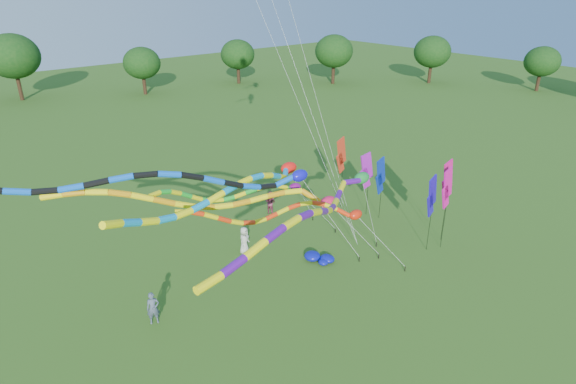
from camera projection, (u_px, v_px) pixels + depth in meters
ground at (383, 297)px, 23.89m from camera, size 160.00×160.00×0.00m
tree_ring at (396, 207)px, 21.32m from camera, size 114.38×120.70×8.90m
tube_kite_red at (295, 214)px, 22.49m from camera, size 11.00×3.92×6.20m
tube_kite_orange at (234, 200)px, 23.26m from camera, size 14.81×6.45×6.83m
tube_kite_purple at (326, 204)px, 18.69m from camera, size 14.87×6.42×8.30m
tube_kite_blue at (198, 181)px, 20.45m from camera, size 16.12×4.25×8.31m
tube_kite_cyan at (244, 185)px, 22.60m from camera, size 14.80×5.91×7.73m
tube_kite_green at (250, 191)px, 25.15m from camera, size 11.10×1.69×6.04m
banner_pole_blue_b at (381, 176)px, 30.44m from camera, size 1.16×0.27×4.32m
banner_pole_blue_a at (432, 196)px, 26.56m from camera, size 1.15×0.30×4.75m
banner_pole_magenta_b at (447, 181)px, 27.40m from camera, size 1.16×0.15×5.23m
banner_pole_violet at (366, 171)px, 30.95m from camera, size 1.16×0.20×4.44m
banner_pole_red at (341, 156)px, 31.70m from camera, size 1.15×0.32×5.10m
banner_pole_magenta_a at (447, 189)px, 26.68m from camera, size 1.16×0.21×5.10m
blue_nylon_heap at (324, 256)px, 27.03m from camera, size 1.41×1.35×0.45m
person_a at (244, 240)px, 27.48m from camera, size 0.95×0.84×1.63m
person_b at (153, 308)px, 21.81m from camera, size 0.68×0.57×1.60m
person_c at (270, 202)px, 32.18m from camera, size 0.82×0.93×1.60m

